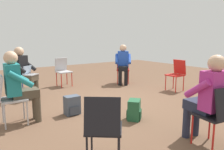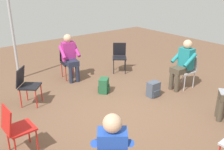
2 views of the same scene
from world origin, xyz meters
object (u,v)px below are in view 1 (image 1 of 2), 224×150
(person_in_blue, at_px, (123,62))
(person_in_teal, at_px, (19,83))
(chair_north, at_px, (218,113))
(backpack_near_laptop_user, at_px, (72,106))
(chair_southwest, at_px, (123,68))
(person_in_magenta, at_px, (208,95))
(chair_south, at_px, (63,70))
(chair_west, at_px, (177,73))
(chair_southeast, at_px, (18,78))
(chair_northwest, at_px, (215,86))
(chair_northeast, at_px, (103,126))
(chair_east, at_px, (9,96))
(backpack_by_empty_chair, at_px, (134,111))
(person_with_laptop, at_px, (24,70))

(person_in_blue, distance_m, person_in_teal, 3.79)
(chair_north, relative_size, backpack_near_laptop_user, 2.36)
(person_in_teal, height_order, backpack_near_laptop_user, person_in_teal)
(chair_southwest, distance_m, person_in_magenta, 4.29)
(person_in_blue, distance_m, person_in_magenta, 4.12)
(chair_south, height_order, chair_west, same)
(chair_west, bearing_deg, chair_southeast, 63.82)
(chair_northwest, bearing_deg, chair_south, 63.80)
(chair_northeast, height_order, chair_east, same)
(chair_northeast, bearing_deg, chair_west, 66.14)
(backpack_by_empty_chair, bearing_deg, person_with_laptop, -64.50)
(chair_south, bearing_deg, chair_northeast, 70.79)
(chair_west, height_order, chair_northwest, same)
(chair_east, distance_m, backpack_by_empty_chair, 2.14)
(chair_northwest, relative_size, person_in_teal, 0.69)
(person_in_blue, height_order, backpack_near_laptop_user, person_in_blue)
(backpack_by_empty_chair, bearing_deg, chair_north, 97.11)
(chair_east, xyz_separation_m, chair_southeast, (-0.52, -1.72, 0.00))
(chair_southeast, xyz_separation_m, person_in_teal, (0.35, 1.73, 0.20))
(chair_southeast, distance_m, person_in_magenta, 4.28)
(chair_southeast, bearing_deg, chair_southwest, 140.00)
(chair_south, xyz_separation_m, person_in_magenta, (-0.13, 4.63, 0.20))
(chair_east, xyz_separation_m, person_in_magenta, (-2.07, 2.26, 0.20))
(backpack_by_empty_chair, bearing_deg, chair_east, -28.38)
(chair_northwest, height_order, person_in_teal, person_in_teal)
(person_in_teal, bearing_deg, person_in_magenta, 43.92)
(chair_northeast, bearing_deg, chair_east, 145.81)
(chair_north, distance_m, backpack_by_empty_chair, 1.47)
(chair_west, relative_size, person_in_magenta, 0.69)
(chair_north, height_order, person_with_laptop, person_with_laptop)
(chair_southeast, bearing_deg, person_in_blue, 137.52)
(person_in_teal, bearing_deg, person_in_blue, 118.23)
(chair_east, height_order, chair_southeast, same)
(chair_northeast, height_order, person_in_teal, person_in_teal)
(chair_west, relative_size, chair_southeast, 1.00)
(person_with_laptop, bearing_deg, chair_east, 28.96)
(person_with_laptop, bearing_deg, chair_northeast, 50.18)
(chair_northeast, bearing_deg, person_with_laptop, 128.07)
(person_with_laptop, distance_m, person_in_blue, 2.99)
(chair_west, bearing_deg, person_in_magenta, 134.00)
(chair_northeast, xyz_separation_m, chair_north, (-1.43, 0.49, 0.00))
(person_in_blue, bearing_deg, person_in_teal, 61.50)
(chair_southwest, relative_size, chair_north, 1.00)
(chair_northeast, height_order, backpack_by_empty_chair, chair_northeast)
(chair_north, distance_m, person_in_teal, 3.06)
(chair_south, bearing_deg, backpack_by_empty_chair, 86.70)
(person_in_blue, xyz_separation_m, backpack_near_laptop_user, (2.54, 1.67, -0.54))
(chair_south, distance_m, backpack_by_empty_chair, 3.39)
(chair_southwest, relative_size, person_in_magenta, 0.69)
(chair_south, height_order, chair_north, same)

